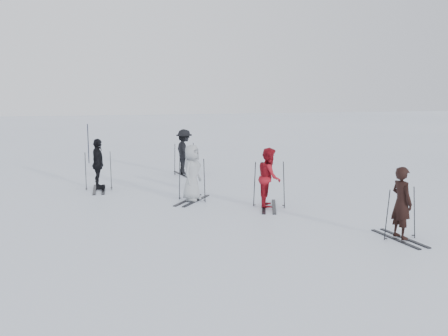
# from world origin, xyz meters

# --- Properties ---
(ground) EXTENTS (120.00, 120.00, 0.00)m
(ground) POSITION_xyz_m (0.00, 0.00, 0.00)
(ground) COLOR silver
(ground) RESTS_ON ground
(skier_near_dark) EXTENTS (0.40, 0.58, 1.55)m
(skier_near_dark) POSITION_xyz_m (2.57, -3.55, 0.77)
(skier_near_dark) COLOR black
(skier_near_dark) RESTS_ON ground
(skier_red) EXTENTS (0.86, 0.95, 1.61)m
(skier_red) POSITION_xyz_m (1.02, 0.09, 0.81)
(skier_red) COLOR maroon
(skier_red) RESTS_ON ground
(skier_grey) EXTENTS (0.89, 0.93, 1.61)m
(skier_grey) POSITION_xyz_m (-0.83, 1.48, 0.80)
(skier_grey) COLOR #9BA0A3
(skier_grey) RESTS_ON ground
(skier_uphill_left) EXTENTS (0.46, 0.98, 1.63)m
(skier_uphill_left) POSITION_xyz_m (-3.34, 3.97, 0.82)
(skier_uphill_left) COLOR black
(skier_uphill_left) RESTS_ON ground
(skier_uphill_far) EXTENTS (0.75, 1.17, 1.71)m
(skier_uphill_far) POSITION_xyz_m (-0.03, 6.17, 0.86)
(skier_uphill_far) COLOR black
(skier_uphill_far) RESTS_ON ground
(skis_near_dark) EXTENTS (1.63, 0.92, 1.16)m
(skis_near_dark) POSITION_xyz_m (2.57, -3.55, 0.58)
(skis_near_dark) COLOR black
(skis_near_dark) RESTS_ON ground
(skis_red) EXTENTS (2.01, 1.54, 1.31)m
(skis_red) POSITION_xyz_m (1.02, 0.09, 0.65)
(skis_red) COLOR black
(skis_red) RESTS_ON ground
(skis_grey) EXTENTS (1.97, 1.83, 1.29)m
(skis_grey) POSITION_xyz_m (-0.83, 1.48, 0.65)
(skis_grey) COLOR black
(skis_grey) RESTS_ON ground
(skis_uphill_left) EXTENTS (1.82, 1.05, 1.28)m
(skis_uphill_left) POSITION_xyz_m (-3.34, 3.97, 0.64)
(skis_uphill_left) COLOR black
(skis_uphill_left) RESTS_ON ground
(skis_uphill_far) EXTENTS (1.80, 1.08, 1.25)m
(skis_uphill_far) POSITION_xyz_m (-0.03, 6.17, 0.62)
(skis_uphill_far) COLOR black
(skis_uphill_far) RESTS_ON ground
(piste_marker) EXTENTS (0.04, 0.04, 1.75)m
(piste_marker) POSITION_xyz_m (-3.44, 10.51, 0.87)
(piste_marker) COLOR black
(piste_marker) RESTS_ON ground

